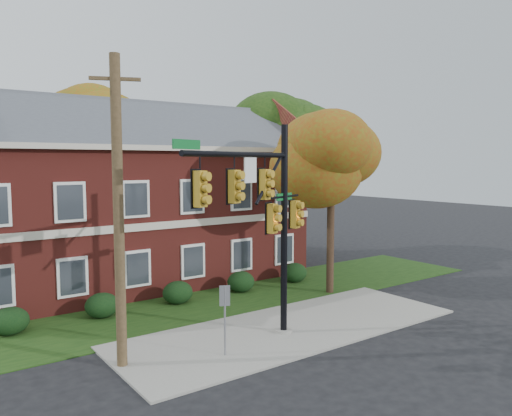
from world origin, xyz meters
TOP-DOWN VIEW (x-y plane):
  - ground at (0.00, 0.00)m, footprint 120.00×120.00m
  - sidewalk at (0.00, 1.00)m, footprint 14.00×5.00m
  - grass_strip at (0.00, 6.00)m, footprint 30.00×6.00m
  - apartment_building at (-2.00, 11.95)m, footprint 18.80×8.80m
  - hedge_far_left at (-9.00, 6.70)m, footprint 1.40×1.26m
  - hedge_left at (-5.50, 6.70)m, footprint 1.40×1.26m
  - hedge_center at (-2.00, 6.70)m, footprint 1.40×1.26m
  - hedge_right at (1.50, 6.70)m, footprint 1.40×1.26m
  - hedge_far_right at (5.00, 6.70)m, footprint 1.40×1.26m
  - tree_near_right at (5.22, 3.87)m, footprint 4.50×4.25m
  - tree_right_rear at (9.31, 12.81)m, footprint 6.30×5.95m
  - tree_far_rear at (-0.66, 19.79)m, footprint 6.84×6.46m
  - traffic_signal at (-1.94, 0.22)m, footprint 6.63×2.65m
  - utility_pole at (-6.69, 1.33)m, footprint 1.43×0.70m
  - sign_post at (-3.61, 0.13)m, footprint 0.34×0.19m

SIDE VIEW (x-z plane):
  - ground at x=0.00m, z-range 0.00..0.00m
  - grass_strip at x=0.00m, z-range 0.00..0.04m
  - sidewalk at x=0.00m, z-range 0.00..0.08m
  - hedge_far_left at x=-9.00m, z-range 0.00..1.05m
  - hedge_left at x=-5.50m, z-range 0.00..1.05m
  - hedge_center at x=-2.00m, z-range 0.00..1.05m
  - hedge_right at x=1.50m, z-range 0.00..1.05m
  - hedge_far_right at x=5.00m, z-range 0.00..1.05m
  - sign_post at x=-3.61m, z-range 0.43..2.86m
  - traffic_signal at x=-1.94m, z-range 0.94..8.78m
  - utility_pole at x=-6.69m, z-range 0.07..9.79m
  - apartment_building at x=-2.00m, z-range 0.12..9.86m
  - tree_near_right at x=5.22m, z-range 2.38..10.96m
  - tree_right_rear at x=9.31m, z-range 2.81..13.43m
  - tree_far_rear at x=-0.66m, z-range 3.08..14.60m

